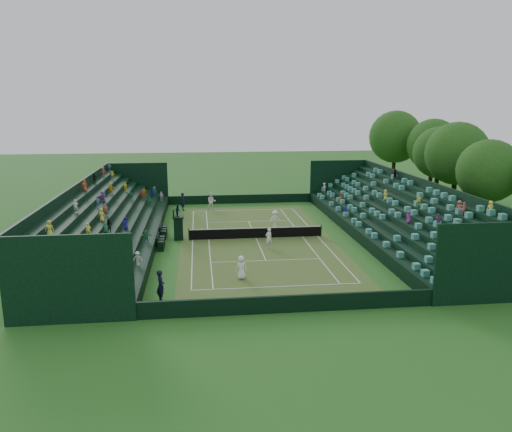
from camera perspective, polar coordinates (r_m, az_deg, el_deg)
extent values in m
plane|color=#296720|center=(43.49, 0.00, -2.57)|extent=(160.00, 160.00, 0.00)
cube|color=#2C6A23|center=(43.49, 0.00, -2.56)|extent=(12.97, 26.77, 0.01)
cube|color=black|center=(58.80, -1.80, 1.96)|extent=(17.17, 0.20, 1.00)
cube|color=black|center=(28.44, 3.77, -9.99)|extent=(17.17, 0.20, 1.00)
cube|color=black|center=(45.11, 10.77, -1.58)|extent=(0.20, 31.77, 1.00)
cube|color=black|center=(43.24, -11.25, -2.23)|extent=(0.20, 31.77, 1.00)
cube|color=black|center=(45.26, 11.38, -1.56)|extent=(0.80, 32.00, 1.00)
cube|color=black|center=(45.46, 12.35, -1.25)|extent=(0.80, 32.00, 1.45)
cube|color=black|center=(45.67, 13.31, -0.95)|extent=(0.80, 32.00, 1.90)
cube|color=black|center=(45.90, 14.26, -0.64)|extent=(0.80, 32.00, 2.35)
cube|color=black|center=(46.14, 15.21, -0.34)|extent=(0.80, 32.00, 2.80)
cube|color=black|center=(46.39, 16.14, -0.04)|extent=(0.80, 32.00, 3.25)
cube|color=black|center=(46.66, 17.06, 0.25)|extent=(0.80, 32.00, 3.70)
cube|color=black|center=(46.94, 17.98, 0.54)|extent=(0.80, 32.00, 4.15)
cube|color=black|center=(47.07, 18.56, 1.00)|extent=(0.20, 32.00, 4.90)
cube|color=black|center=(43.29, -11.91, -2.24)|extent=(0.80, 32.00, 1.00)
cube|color=black|center=(43.31, -12.97, -1.98)|extent=(0.80, 32.00, 1.45)
cube|color=black|center=(43.36, -14.04, -1.71)|extent=(0.80, 32.00, 1.90)
cube|color=black|center=(43.42, -15.10, -1.45)|extent=(0.80, 32.00, 2.35)
cube|color=black|center=(43.49, -16.16, -1.18)|extent=(0.80, 32.00, 2.80)
cube|color=black|center=(43.58, -17.22, -0.92)|extent=(0.80, 32.00, 3.25)
cube|color=black|center=(43.69, -18.27, -0.65)|extent=(0.80, 32.00, 3.70)
cube|color=black|center=(43.81, -19.31, -0.39)|extent=(0.80, 32.00, 4.15)
cube|color=black|center=(43.84, -19.98, 0.07)|extent=(0.20, 32.00, 4.90)
cylinder|color=black|center=(43.09, -7.67, -2.10)|extent=(0.10, 0.10, 1.06)
cylinder|color=black|center=(44.38, 7.44, -1.66)|extent=(0.10, 0.10, 1.06)
cube|color=black|center=(43.38, 0.00, -1.98)|extent=(11.57, 0.02, 0.86)
cube|color=white|center=(43.26, 0.00, -1.38)|extent=(11.57, 0.04, 0.07)
cylinder|color=black|center=(62.48, 13.94, 3.16)|extent=(0.16, 0.16, 3.00)
cylinder|color=black|center=(63.02, 15.22, 3.17)|extent=(0.16, 0.16, 3.00)
cube|color=black|center=(62.49, 14.67, 4.79)|extent=(2.00, 1.00, 0.80)
cylinder|color=black|center=(49.46, 24.61, -0.05)|extent=(0.50, 0.50, 3.05)
sphere|color=#204E16|center=(48.80, 25.06, 4.70)|extent=(5.58, 5.58, 5.58)
cylinder|color=black|center=(55.81, 21.59, 1.79)|extent=(0.50, 0.50, 3.51)
sphere|color=#204E16|center=(55.19, 21.99, 6.65)|extent=(6.42, 6.42, 6.42)
cylinder|color=black|center=(61.97, 19.88, 2.80)|extent=(0.50, 0.50, 3.23)
sphere|color=#204E16|center=(61.42, 20.19, 6.83)|extent=(5.91, 5.91, 5.91)
cylinder|color=black|center=(66.89, 19.27, 3.65)|extent=(0.50, 0.50, 3.50)
sphere|color=#204E16|center=(66.37, 19.57, 7.70)|extent=(6.40, 6.40, 6.40)
cylinder|color=black|center=(71.11, 15.40, 4.54)|extent=(0.50, 0.50, 3.83)
sphere|color=#204E16|center=(70.60, 15.65, 8.71)|extent=(7.00, 7.00, 7.00)
cube|color=black|center=(43.36, -8.85, -1.45)|extent=(0.76, 0.76, 1.94)
cube|color=black|center=(43.12, -8.90, -0.13)|extent=(0.97, 0.97, 0.11)
cube|color=black|center=(43.06, -9.42, 0.35)|extent=(0.09, 0.97, 0.76)
imported|color=black|center=(43.00, -8.92, 0.60)|extent=(0.54, 0.60, 1.00)
cube|color=black|center=(40.46, -10.85, -3.41)|extent=(0.49, 0.49, 0.78)
cube|color=black|center=(40.35, -11.22, -2.75)|extent=(0.06, 0.49, 0.49)
cube|color=black|center=(41.23, -10.77, -3.10)|extent=(0.49, 0.49, 0.78)
cube|color=black|center=(41.12, -11.14, -2.45)|extent=(0.06, 0.49, 0.49)
cube|color=black|center=(41.99, -10.70, -2.81)|extent=(0.49, 0.49, 0.78)
cube|color=black|center=(41.89, -11.06, -2.17)|extent=(0.06, 0.49, 0.49)
cube|color=black|center=(43.73, -10.54, -2.18)|extent=(0.49, 0.49, 0.78)
cube|color=black|center=(43.63, -10.89, -1.57)|extent=(0.06, 0.49, 0.49)
cube|color=black|center=(44.50, -10.48, -1.92)|extent=(0.49, 0.49, 0.78)
cube|color=black|center=(44.40, -10.82, -1.31)|extent=(0.06, 0.49, 0.49)
cube|color=black|center=(45.27, -10.42, -1.66)|extent=(0.49, 0.49, 0.78)
cube|color=black|center=(45.17, -10.75, -1.07)|extent=(0.06, 0.49, 0.49)
imported|color=white|center=(33.43, -1.69, -5.90)|extent=(0.89, 0.71, 1.60)
imported|color=white|center=(40.42, 1.47, -2.54)|extent=(0.72, 0.62, 1.67)
imported|color=white|center=(55.04, -5.11, 1.66)|extent=(0.96, 0.76, 1.93)
imported|color=white|center=(47.23, 2.19, -0.33)|extent=(1.15, 0.79, 1.63)
imported|color=black|center=(55.32, -8.33, 1.65)|extent=(0.57, 0.78, 1.95)
imported|color=black|center=(30.19, -10.85, -7.85)|extent=(0.68, 0.83, 1.96)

